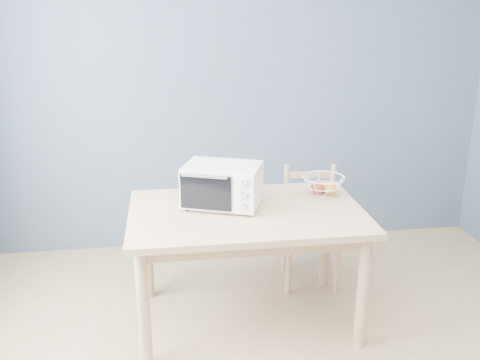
{
  "coord_description": "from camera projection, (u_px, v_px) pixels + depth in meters",
  "views": [
    {
      "loc": [
        -0.59,
        -1.89,
        1.94
      ],
      "look_at": [
        -0.17,
        1.09,
        0.93
      ],
      "focal_mm": 40.0,
      "sensor_mm": 36.0,
      "label": 1
    }
  ],
  "objects": [
    {
      "name": "fruit_basket",
      "position": [
        323.0,
        185.0,
        3.43
      ],
      "size": [
        0.27,
        0.27,
        0.12
      ],
      "rotation": [
        0.0,
        0.0,
        -0.0
      ],
      "color": "white",
      "rests_on": "dining_table"
    },
    {
      "name": "dining_chair",
      "position": [
        310.0,
        227.0,
        3.8
      ],
      "size": [
        0.44,
        0.44,
        0.84
      ],
      "rotation": [
        0.0,
        0.0,
        -0.14
      ],
      "color": "tan",
      "rests_on": "ground"
    },
    {
      "name": "room",
      "position": [
        323.0,
        176.0,
        2.06
      ],
      "size": [
        4.01,
        4.51,
        2.61
      ],
      "color": "tan",
      "rests_on": "ground"
    },
    {
      "name": "dining_table",
      "position": [
        247.0,
        226.0,
        3.23
      ],
      "size": [
        1.4,
        0.9,
        0.75
      ],
      "color": "tan",
      "rests_on": "ground"
    },
    {
      "name": "toaster_oven",
      "position": [
        219.0,
        184.0,
        3.22
      ],
      "size": [
        0.53,
        0.44,
        0.26
      ],
      "rotation": [
        0.0,
        0.0,
        -0.36
      ],
      "color": "white",
      "rests_on": "dining_table"
    }
  ]
}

